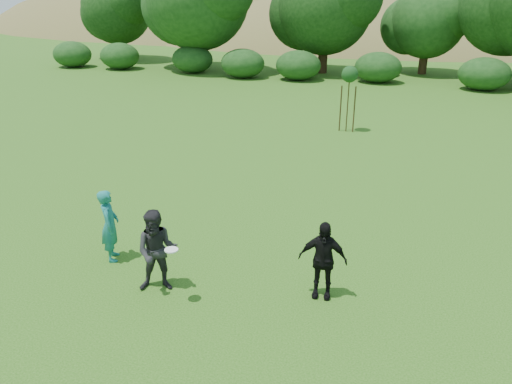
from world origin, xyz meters
The scene contains 8 objects.
ground centered at (0.00, 0.00, 0.00)m, with size 120.00×120.00×0.00m, color #19470C.
player_teal centered at (-2.69, 0.52, 0.87)m, with size 0.63×0.42×1.73m, color #19706D.
player_grey centered at (-1.01, -0.25, 0.90)m, with size 0.88×0.69×1.81m, color #252427.
player_black centered at (2.26, 0.65, 0.84)m, with size 0.99×0.41×1.69m, color black.
frisbee centered at (-0.49, -0.57, 1.20)m, with size 0.27×0.27×0.03m.
sapling centered at (0.51, 13.50, 2.42)m, with size 0.70×0.70×2.85m.
hillside centered at (-0.56, 68.45, -11.97)m, with size 150.00×72.00×52.00m.
tree_row centered at (3.23, 28.68, 4.87)m, with size 53.92×10.38×9.62m.
Camera 1 is at (3.92, -8.07, 5.95)m, focal length 35.00 mm.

